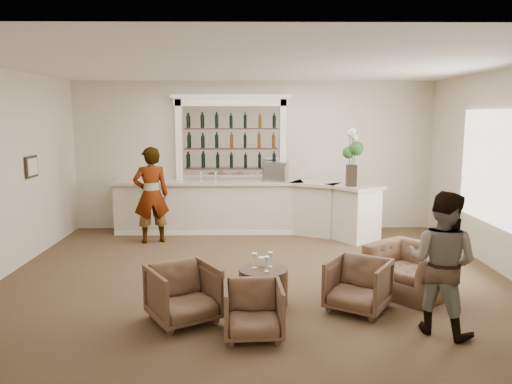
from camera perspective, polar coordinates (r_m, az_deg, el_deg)
ground at (r=8.08m, az=-0.07°, el=-9.67°), size 8.00×8.00×0.00m
room_shell at (r=8.38m, az=0.99°, el=7.29°), size 8.04×7.02×3.32m
bar_counter at (r=10.84m, az=-1.10°, el=-1.75°), size 5.72×1.80×1.14m
back_bar_alcove at (r=11.09m, az=-2.86°, el=6.07°), size 2.64×0.25×3.00m
cocktail_table at (r=6.91m, az=0.84°, el=-10.75°), size 0.67×0.67×0.50m
sommelier at (r=10.21m, az=-11.90°, el=-0.34°), size 0.82×0.67×1.94m
guest at (r=6.28m, az=20.47°, el=-7.59°), size 1.05×1.03×1.70m
armchair_left at (r=6.39m, az=-8.30°, el=-11.42°), size 1.07×1.08×0.72m
armchair_center at (r=5.94m, az=-0.33°, el=-13.36°), size 0.72×0.74×0.64m
armchair_right at (r=6.81m, az=11.59°, el=-10.37°), size 1.02×1.03×0.69m
armchair_far at (r=7.58m, az=17.32°, el=-8.56°), size 1.42×1.43×0.70m
espresso_machine at (r=10.80m, az=2.32°, el=2.36°), size 0.56×0.51×0.42m
flower_vase at (r=10.17m, az=10.91°, el=4.28°), size 0.30×0.30×1.14m
wine_glass_bar_left at (r=10.76m, az=-4.65°, el=1.76°), size 0.07×0.07×0.21m
wine_glass_bar_right at (r=10.83m, az=-6.31°, el=1.78°), size 0.07×0.07×0.21m
wine_glass_tbl_a at (r=6.82m, az=-0.18°, el=-7.86°), size 0.07×0.07×0.21m
wine_glass_tbl_b at (r=6.87m, az=1.67°, el=-7.73°), size 0.07×0.07×0.21m
wine_glass_tbl_c at (r=6.67m, az=1.22°, el=-8.24°), size 0.07×0.07×0.21m
napkin_holder at (r=6.94m, az=0.65°, el=-7.95°), size 0.08×0.08×0.12m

